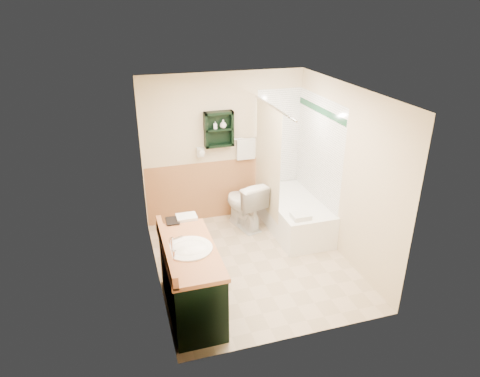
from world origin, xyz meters
name	(u,v)px	position (x,y,z in m)	size (l,w,h in m)	color
floor	(253,263)	(0.00, 0.00, 0.00)	(3.00, 3.00, 0.00)	#C7B191
back_wall	(224,148)	(0.00, 1.52, 1.20)	(2.60, 0.04, 2.40)	beige
left_wall	(150,197)	(-1.32, 0.00, 1.20)	(0.04, 3.00, 2.40)	beige
right_wall	(345,173)	(1.32, 0.00, 1.20)	(0.04, 3.00, 2.40)	beige
ceiling	(255,89)	(0.00, 0.00, 2.42)	(2.60, 3.00, 0.04)	white
wainscot_left	(158,246)	(-1.29, 0.00, 0.50)	(2.98, 2.98, 1.00)	tan
wainscot_back	(225,189)	(0.00, 1.49, 0.50)	(2.58, 2.58, 1.00)	tan
mirror_frame	(158,192)	(-1.27, -0.55, 1.50)	(1.30, 1.30, 1.00)	brown
mirror_glass	(158,192)	(-1.27, -0.55, 1.50)	(1.20, 1.20, 0.90)	white
tile_right	(317,165)	(1.28, 0.75, 1.05)	(1.50, 1.50, 2.10)	white
tile_back	(284,152)	(1.03, 1.48, 1.05)	(0.95, 0.95, 2.10)	white
tile_accent	(321,110)	(1.27, 0.75, 1.90)	(1.50, 1.50, 0.10)	#134226
wall_shelf	(219,129)	(-0.10, 1.41, 1.55)	(0.45, 0.15, 0.55)	black
hair_dryer	(200,152)	(-0.40, 1.43, 1.20)	(0.10, 0.24, 0.18)	silver
towel_bar	(246,138)	(0.35, 1.45, 1.35)	(0.40, 0.06, 0.40)	silver
curtain_rod	(273,107)	(0.53, 0.75, 2.00)	(0.03, 0.03, 1.60)	silver
shower_curtain	(267,160)	(0.53, 0.92, 1.15)	(1.05, 1.05, 1.70)	beige
vanity	(191,280)	(-0.99, -0.73, 0.42)	(0.59, 1.33, 0.84)	black
bathtub	(294,215)	(0.93, 0.71, 0.26)	(0.77, 1.50, 0.51)	white
toilet	(244,204)	(0.20, 1.04, 0.39)	(0.45, 0.81, 0.79)	white
counter_towel	(186,217)	(-0.89, -0.01, 0.86)	(0.25, 0.20, 0.04)	silver
vanity_book	(165,215)	(-1.16, -0.04, 0.96)	(0.16, 0.02, 0.22)	black
tub_towel	(301,216)	(0.77, 0.14, 0.55)	(0.26, 0.22, 0.07)	silver
soap_bottle_a	(215,127)	(-0.16, 1.40, 1.59)	(0.05, 0.11, 0.05)	white
soap_bottle_b	(223,125)	(-0.03, 1.40, 1.62)	(0.10, 0.13, 0.10)	white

